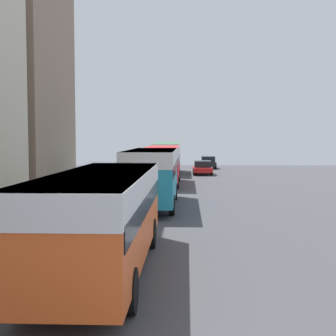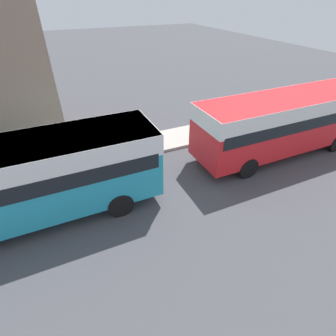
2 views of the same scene
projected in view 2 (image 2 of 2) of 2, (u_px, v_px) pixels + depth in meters
The scene contains 3 objects.
bus_following at pixel (26, 174), 8.92m from camera, with size 2.58×9.18×3.12m.
bus_third_in_line at pixel (286, 117), 12.92m from camera, with size 2.57×9.45×3.05m.
pedestrian_walking_away at pixel (118, 129), 13.86m from camera, with size 0.37×0.37×1.83m.
Camera 2 is at (7.03, 23.02, 7.22)m, focal length 28.00 mm.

